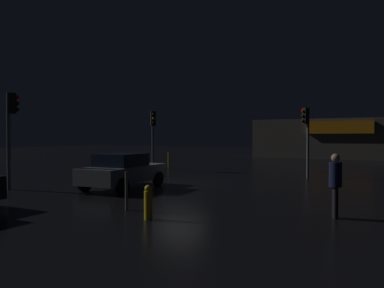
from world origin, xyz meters
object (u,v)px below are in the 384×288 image
Objects in this scene: store_building at (344,139)px; fire_hydrant at (148,202)px; traffic_signal_opposite at (306,128)px; traffic_signal_cross_left at (153,128)px; pedestrian at (335,180)px; car_near at (123,171)px; traffic_signal_main at (11,123)px.

store_building is 35.03m from fire_hydrant.
traffic_signal_opposite reaches higher than fire_hydrant.
traffic_signal_cross_left reaches higher than pedestrian.
store_building is 4.65× the size of traffic_signal_opposite.
pedestrian is 1.90× the size of fire_hydrant.
traffic_signal_main is at bearing -148.96° from car_near.
store_building is 4.52× the size of traffic_signal_cross_left.
traffic_signal_main is 14.63m from traffic_signal_opposite.
traffic_signal_main is at bearing 166.49° from fire_hydrant.
traffic_signal_opposite reaches higher than pedestrian.
fire_hydrant is (-1.88, -12.52, -2.25)m from traffic_signal_opposite.
car_near is 6.15m from fire_hydrant.
pedestrian is (2.56, -10.04, -1.68)m from traffic_signal_opposite.
traffic_signal_main is at bearing -107.10° from store_building.
pedestrian is 5.11m from fire_hydrant.
traffic_signal_opposite is 4.09× the size of fire_hydrant.
traffic_signal_cross_left is 0.91× the size of car_near.
traffic_signal_main reaches higher than car_near.
traffic_signal_main is (-10.14, -32.95, 0.77)m from store_building.
pedestrian is at bearing 2.23° from traffic_signal_main.
car_near is 8.94m from pedestrian.
car_near is (3.98, 2.40, -2.04)m from traffic_signal_main.
traffic_signal_main is 1.07× the size of traffic_signal_opposite.
traffic_signal_opposite reaches higher than car_near.
store_building reaches higher than pedestrian.
pedestrian is (12.71, 0.49, -1.78)m from traffic_signal_main.
fire_hydrant is at bearing -150.76° from pedestrian.
traffic_signal_main is at bearing -92.10° from traffic_signal_cross_left.
traffic_signal_opposite is 10.50m from pedestrian.
store_building is at bearing 90.03° from traffic_signal_opposite.
traffic_signal_cross_left is 14.69m from fire_hydrant.
traffic_signal_main is 8.83m from fire_hydrant.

